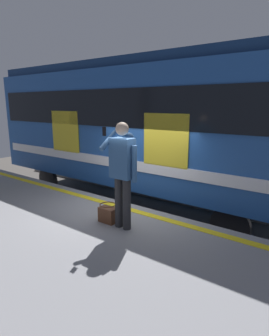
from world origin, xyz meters
name	(u,v)px	position (x,y,z in m)	size (l,w,h in m)	color
ground_plane	(131,242)	(0.00, 0.00, 0.00)	(24.44, 24.44, 0.00)	#4C4742
platform	(56,263)	(0.00, 2.05, 0.46)	(12.16, 4.09, 0.91)	gray
safety_line	(123,207)	(0.00, 0.30, 0.92)	(11.92, 0.16, 0.01)	yellow
track_rail_near	(164,219)	(0.00, -1.43, 0.08)	(15.81, 0.08, 0.16)	slate
track_rail_far	(189,204)	(0.00, -2.86, 0.08)	(15.81, 0.08, 0.16)	slate
train_carriage	(145,122)	(1.17, -2.14, 2.53)	(9.40, 3.12, 3.99)	#1E478C
passenger	(123,167)	(-0.63, 1.05, 2.00)	(0.57, 0.55, 1.85)	#262628
handbag	(108,214)	(-0.26, 1.04, 1.07)	(0.33, 0.30, 0.35)	#59331E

